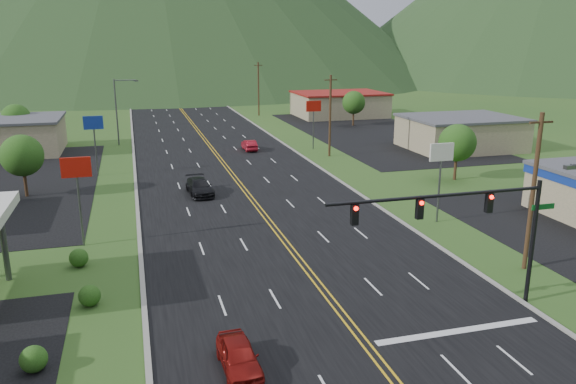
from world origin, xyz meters
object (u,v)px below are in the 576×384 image
object	(u,v)px
car_red_near	(239,357)
car_red_far	(249,145)
car_dark_mid	(200,187)
traffic_signal	(471,217)
streetlight_west	(119,107)

from	to	relation	value
car_red_near	car_red_far	xyz separation A→B (m)	(10.87, 49.69, 0.01)
car_dark_mid	car_red_near	bearing A→B (deg)	-97.87
car_red_near	car_red_far	bearing A→B (deg)	75.80
traffic_signal	car_red_near	distance (m)	13.79
traffic_signal	car_dark_mid	distance (m)	29.69
car_red_near	car_dark_mid	world-z (taller)	car_dark_mid
traffic_signal	car_red_far	world-z (taller)	traffic_signal
car_dark_mid	car_red_far	xyz separation A→B (m)	(8.97, 20.06, -0.05)
car_red_far	car_red_near	bearing A→B (deg)	77.71
car_red_near	car_red_far	distance (m)	50.86
car_red_near	streetlight_west	bearing A→B (deg)	93.43
streetlight_west	car_dark_mid	xyz separation A→B (m)	(7.31, -28.76, -4.45)
car_red_far	streetlight_west	bearing A→B (deg)	-28.07
traffic_signal	car_dark_mid	world-z (taller)	traffic_signal
traffic_signal	streetlight_west	bearing A→B (deg)	107.97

